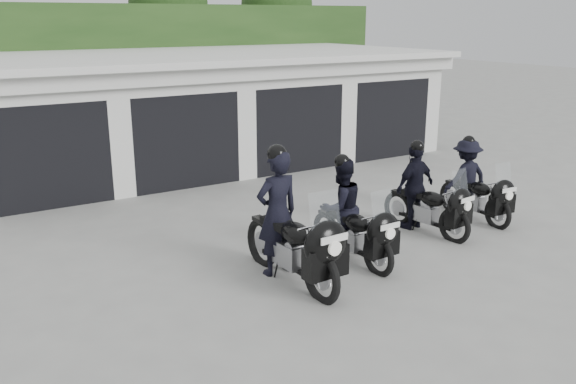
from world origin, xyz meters
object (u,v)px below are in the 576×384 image
police_bike_c (422,192)px  police_bike_d (471,182)px  police_bike_a (289,228)px  police_bike_b (347,215)px

police_bike_c → police_bike_d: (1.41, 0.08, -0.03)m
police_bike_c → police_bike_d: 1.42m
police_bike_a → police_bike_c: size_ratio=1.21×
police_bike_d → police_bike_c: bearing=-172.8°
police_bike_a → police_bike_b: (1.30, 0.27, -0.09)m
police_bike_a → police_bike_c: (3.32, 0.66, -0.10)m
police_bike_a → police_bike_d: size_ratio=1.26×
police_bike_a → police_bike_c: 3.39m
police_bike_a → police_bike_b: police_bike_a is taller
police_bike_a → police_bike_d: police_bike_a is taller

